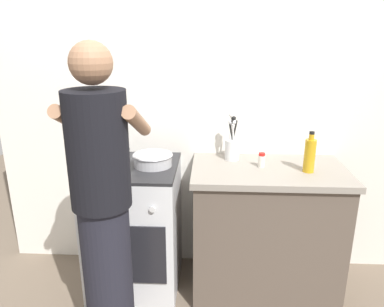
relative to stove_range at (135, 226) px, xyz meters
The scene contains 10 objects.
ground 0.59m from the stove_range, 22.87° to the right, with size 6.00×6.00×0.00m, color #6B5B4C.
back_wall 1.03m from the stove_range, 32.64° to the left, with size 3.20×0.10×2.50m.
countertop 0.90m from the stove_range, ahead, with size 1.00×0.60×0.90m.
stove_range is the anchor object (origin of this frame).
pot 0.52m from the stove_range, 165.38° to the left, with size 0.24×0.18×0.11m.
mixing_bowl 0.51m from the stove_range, ahead, with size 0.26×0.26×0.08m.
utensil_crock 0.88m from the stove_range, 13.90° to the left, with size 0.10×0.10×0.33m.
spice_bottle 0.98m from the stove_range, ahead, with size 0.04×0.04×0.10m.
oil_bottle 1.27m from the stove_range, ahead, with size 0.07×0.07×0.26m.
person 0.71m from the stove_range, 92.47° to the right, with size 0.41×0.50×1.70m.
Camera 1 is at (0.17, -2.09, 1.71)m, focal length 34.14 mm.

